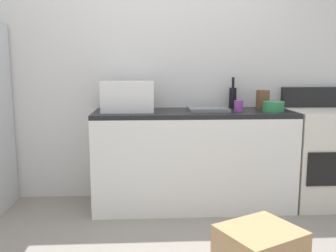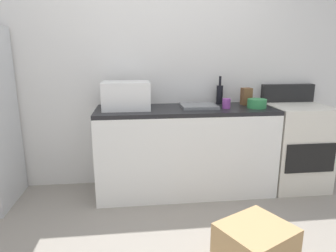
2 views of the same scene
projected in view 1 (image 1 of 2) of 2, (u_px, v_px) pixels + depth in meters
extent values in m
cube|color=silver|center=(159.00, 67.00, 3.57)|extent=(5.00, 0.10, 2.60)
cube|color=white|center=(193.00, 161.00, 3.38)|extent=(1.80, 0.60, 0.86)
cube|color=black|center=(193.00, 113.00, 3.31)|extent=(1.80, 0.60, 0.04)
cube|color=silver|center=(320.00, 157.00, 3.44)|extent=(0.60, 0.60, 0.90)
cube|color=black|center=(336.00, 169.00, 3.15)|extent=(0.52, 0.02, 0.30)
cube|color=black|center=(312.00, 97.00, 3.61)|extent=(0.60, 0.08, 0.20)
cube|color=white|center=(128.00, 96.00, 3.26)|extent=(0.46, 0.34, 0.27)
cube|color=slate|center=(208.00, 109.00, 3.33)|extent=(0.36, 0.32, 0.03)
cylinder|color=black|center=(233.00, 98.00, 3.52)|extent=(0.07, 0.07, 0.20)
cylinder|color=black|center=(233.00, 82.00, 3.50)|extent=(0.03, 0.03, 0.10)
cylinder|color=purple|center=(239.00, 106.00, 3.25)|extent=(0.08, 0.08, 0.10)
cube|color=brown|center=(263.00, 100.00, 3.45)|extent=(0.10, 0.10, 0.18)
cylinder|color=#338C4C|center=(273.00, 106.00, 3.26)|extent=(0.19, 0.19, 0.09)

